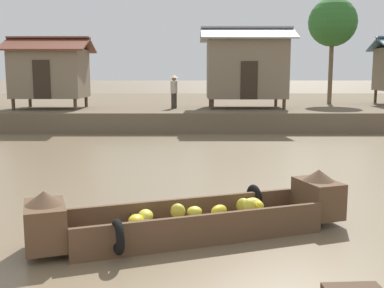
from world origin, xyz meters
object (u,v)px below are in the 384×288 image
(palm_tree_mid, at_px, (331,23))
(vendor_person, at_px, (172,90))
(stilt_house_mid_left, at_px, (245,67))
(banana_boat, at_px, (195,216))
(stilt_house_left, at_px, (49,72))

(palm_tree_mid, height_order, vendor_person, palm_tree_mid)
(stilt_house_mid_left, distance_m, palm_tree_mid, 6.57)
(banana_boat, distance_m, stilt_house_left, 17.44)
(vendor_person, bearing_deg, palm_tree_mid, 21.61)
(banana_boat, height_order, vendor_person, vendor_person)
(stilt_house_mid_left, bearing_deg, vendor_person, -175.72)
(palm_tree_mid, bearing_deg, stilt_house_mid_left, -148.20)
(banana_boat, xyz_separation_m, palm_tree_mid, (7.82, 19.41, 5.12))
(banana_boat, xyz_separation_m, vendor_person, (-0.97, 15.93, 1.50))
(stilt_house_left, bearing_deg, vendor_person, 1.45)
(stilt_house_mid_left, bearing_deg, banana_boat, -99.27)
(palm_tree_mid, bearing_deg, vendor_person, -158.39)
(stilt_house_mid_left, xyz_separation_m, palm_tree_mid, (5.17, 3.21, 2.48))
(banana_boat, relative_size, vendor_person, 3.19)
(banana_boat, bearing_deg, palm_tree_mid, 68.06)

